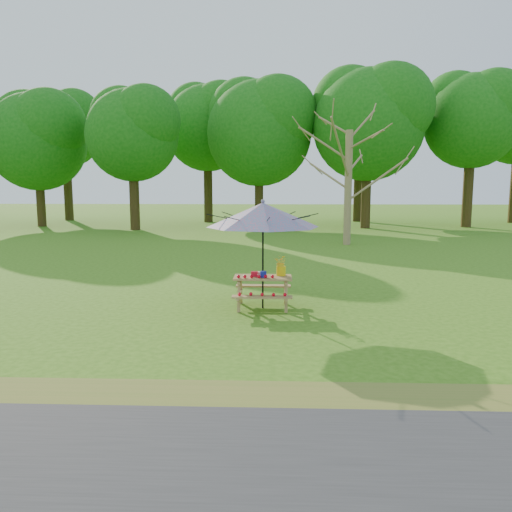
{
  "coord_description": "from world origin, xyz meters",
  "views": [
    {
      "loc": [
        4.64,
        -8.44,
        2.55
      ],
      "look_at": [
        4.26,
        1.75,
        1.1
      ],
      "focal_mm": 35.0,
      "sensor_mm": 36.0,
      "label": 1
    }
  ],
  "objects_px": {
    "patio_umbrella": "(263,215)",
    "flower_bucket": "(281,265)",
    "bare_tree": "(351,81)",
    "picnic_table": "(263,293)"
  },
  "relations": [
    {
      "from": "patio_umbrella",
      "to": "flower_bucket",
      "type": "xyz_separation_m",
      "value": [
        0.38,
        0.14,
        -1.05
      ]
    },
    {
      "from": "bare_tree",
      "to": "patio_umbrella",
      "type": "height_order",
      "value": "bare_tree"
    },
    {
      "from": "bare_tree",
      "to": "picnic_table",
      "type": "bearing_deg",
      "value": -106.4
    },
    {
      "from": "bare_tree",
      "to": "picnic_table",
      "type": "height_order",
      "value": "bare_tree"
    },
    {
      "from": "picnic_table",
      "to": "flower_bucket",
      "type": "bearing_deg",
      "value": 20.9
    },
    {
      "from": "flower_bucket",
      "to": "picnic_table",
      "type": "bearing_deg",
      "value": -159.1
    },
    {
      "from": "bare_tree",
      "to": "flower_bucket",
      "type": "distance_m",
      "value": 13.1
    },
    {
      "from": "bare_tree",
      "to": "patio_umbrella",
      "type": "distance_m",
      "value": 12.88
    },
    {
      "from": "patio_umbrella",
      "to": "flower_bucket",
      "type": "distance_m",
      "value": 1.13
    },
    {
      "from": "bare_tree",
      "to": "picnic_table",
      "type": "xyz_separation_m",
      "value": [
        -3.37,
        -11.43,
        -6.52
      ]
    }
  ]
}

